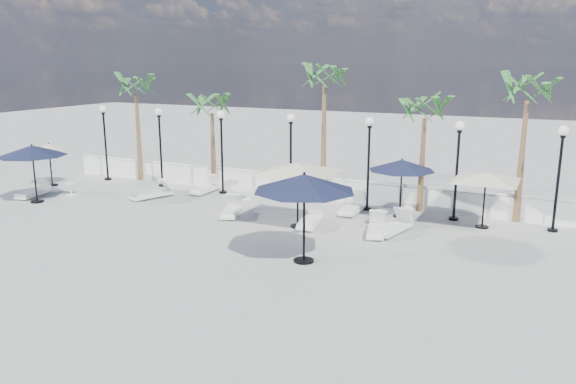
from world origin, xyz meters
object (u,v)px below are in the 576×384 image
at_px(lounger_4, 310,220).
at_px(lounger_6, 393,227).
at_px(lounger_0, 152,193).
at_px(lounger_3, 206,188).
at_px(lounger_5, 353,207).
at_px(parasol_cream_sq_a, 298,163).
at_px(lounger_7, 376,229).
at_px(parasol_cream_small, 49,149).
at_px(lounger_2, 231,210).
at_px(parasol_navy_left, 32,151).
at_px(parasol_cream_sq_b, 486,172).
at_px(parasol_navy_right, 304,183).
at_px(parasol_navy_mid, 402,165).
at_px(lounger_1, 34,192).

height_order(lounger_4, lounger_6, lounger_6).
bearing_deg(lounger_0, lounger_3, 72.14).
relative_size(lounger_3, lounger_5, 0.97).
xyz_separation_m(lounger_4, lounger_5, (0.83, 2.45, 0.00)).
xyz_separation_m(lounger_3, parasol_cream_sq_a, (6.19, -3.20, 2.16)).
bearing_deg(lounger_5, parasol_cream_sq_a, -114.64).
xyz_separation_m(lounger_5, lounger_7, (1.71, -2.44, -0.01)).
bearing_deg(lounger_7, lounger_4, 166.37).
bearing_deg(parasol_cream_small, lounger_6, -1.63).
bearing_deg(lounger_7, parasol_cream_sq_a, 172.03).
relative_size(lounger_2, lounger_3, 1.02).
bearing_deg(lounger_2, lounger_5, 9.81).
relative_size(parasol_navy_left, parasol_cream_sq_b, 0.65).
bearing_deg(lounger_3, lounger_4, -24.26).
distance_m(parasol_navy_right, parasol_cream_small, 16.29).
distance_m(lounger_4, parasol_cream_sq_b, 6.63).
distance_m(lounger_0, lounger_2, 4.81).
distance_m(lounger_4, lounger_7, 2.54).
bearing_deg(lounger_2, parasol_cream_sq_b, -4.81).
relative_size(lounger_6, parasol_cream_sq_a, 0.39).
distance_m(lounger_2, lounger_5, 4.92).
relative_size(lounger_7, parasol_navy_mid, 0.73).
height_order(lounger_4, lounger_7, lounger_4).
distance_m(lounger_3, parasol_cream_sq_a, 7.29).
relative_size(lounger_0, lounger_7, 1.07).
bearing_deg(parasol_cream_sq_b, parasol_navy_right, -126.10).
bearing_deg(parasol_navy_left, lounger_5, 17.96).
xyz_separation_m(parasol_navy_mid, parasol_cream_sq_a, (-3.07, -3.04, 0.34)).
relative_size(lounger_2, lounger_5, 0.99).
distance_m(lounger_0, parasol_cream_sq_b, 14.17).
bearing_deg(lounger_0, lounger_1, -137.50).
bearing_deg(lounger_7, lounger_0, 161.19).
distance_m(lounger_7, parasol_navy_right, 4.41).
bearing_deg(parasol_cream_small, parasol_navy_mid, 6.10).
distance_m(lounger_6, parasol_navy_mid, 2.96).
relative_size(lounger_2, parasol_navy_mid, 0.73).
distance_m(lounger_1, parasol_cream_sq_b, 19.46).
bearing_deg(lounger_4, lounger_1, 175.12).
xyz_separation_m(lounger_1, parasol_navy_mid, (15.87, 3.88, 1.83)).
bearing_deg(lounger_6, lounger_7, -126.04).
xyz_separation_m(lounger_0, parasol_cream_small, (-6.18, 0.01, 1.59)).
xyz_separation_m(parasol_navy_right, parasol_cream_sq_a, (-1.71, 3.29, -0.07)).
distance_m(lounger_6, parasol_navy_right, 4.90).
distance_m(lounger_1, parasol_navy_right, 14.89).
bearing_deg(parasol_navy_left, lounger_4, 8.28).
xyz_separation_m(parasol_navy_left, parasol_cream_sq_a, (11.85, 1.49, 0.14)).
xyz_separation_m(lounger_2, lounger_7, (5.96, 0.05, -0.00)).
xyz_separation_m(lounger_4, parasol_cream_small, (-14.31, 0.93, 1.60)).
bearing_deg(lounger_6, lounger_4, -158.81).
xyz_separation_m(parasol_navy_left, parasol_cream_small, (-2.07, 2.71, -0.42)).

